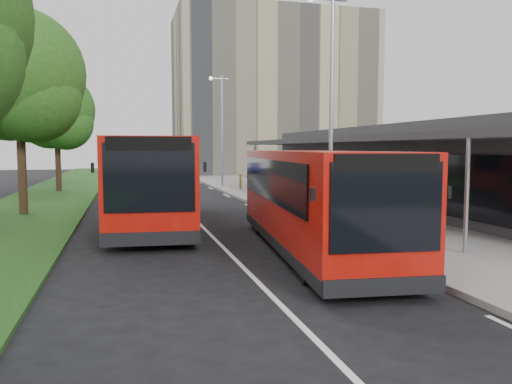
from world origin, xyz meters
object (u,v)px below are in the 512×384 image
Objects in this scene: tree_mid at (18,83)px; car_far at (143,169)px; bus_second at (155,181)px; litter_bin at (289,197)px; bollard at (240,181)px; tree_far at (56,115)px; bus_main at (313,200)px; car_near at (174,172)px; lamp_post_far at (221,124)px; lamp_post_near at (329,96)px.

tree_mid is 2.35× the size of car_far.
bus_second is 3.12× the size of car_far.
litter_bin is 10.25m from bollard.
tree_far reaches higher than litter_bin.
bus_main reaches higher than car_near.
tree_mid reaches higher than lamp_post_far.
lamp_post_near is 35.98m from car_near.
car_far is at bearing 74.86° from tree_far.
bus_second reaches higher than car_near.
car_far is (6.29, 35.26, -5.06)m from tree_mid.
bus_second is (-5.76, 3.36, -3.05)m from lamp_post_near.
litter_bin is (11.97, -12.20, -4.53)m from tree_far.
lamp_post_near is 0.68× the size of bus_second.
lamp_post_far reaches higher than litter_bin.
litter_bin is at bearing -86.34° from lamp_post_far.
bus_main is at bearing -94.40° from lamp_post_far.
bus_main is 38.82m from car_near.
lamp_post_near is 17.59m from bollard.
litter_bin is at bearing -45.56° from tree_far.
car_far is at bearing 93.19° from bus_second.
litter_bin is (11.97, -0.20, -5.12)m from tree_mid.
bus_main is at bearing -119.68° from lamp_post_near.
tree_mid is at bearing -130.68° from lamp_post_far.
lamp_post_far is 9.82× the size of litter_bin.
lamp_post_near is 1.00× the size of lamp_post_far.
lamp_post_near is 7.33m from bus_second.
litter_bin is 0.81× the size of bollard.
bus_second is 32.57m from car_near.
litter_bin is at bearing -88.15° from car_far.
tree_far is at bearing 118.75° from bus_main.
bollard is at bearing -9.31° from tree_far.
bus_second is 15.25m from bollard.
bus_main is at bearing -53.90° from bus_second.
car_near is (3.84, 32.33, -1.14)m from bus_second.
litter_bin is at bearing 83.00° from lamp_post_near.
tree_mid reaches higher than lamp_post_near.
tree_far is (0.00, 12.00, -0.59)m from tree_mid.
tree_far is at bearing 170.69° from bollard.
lamp_post_near is 20.00m from lamp_post_far.
car_far is at bearing 102.58° from bollard.
lamp_post_far is 0.78× the size of bus_main.
tree_mid is 7.65m from bus_second.
litter_bin is 0.26× the size of car_near.
bollard is (-0.05, 10.25, 0.09)m from litter_bin.
bollard is at bearing 69.05° from bus_second.
car_far reaches higher than bollard.
lamp_post_near reaches higher than bus_main.
tree_far reaches higher than car_near.
car_far is at bearing 102.23° from lamp_post_far.
car_far is (-5.68, 35.47, 0.06)m from litter_bin.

